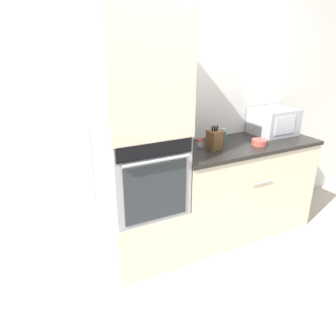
{
  "coord_description": "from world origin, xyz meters",
  "views": [
    {
      "loc": [
        -1.25,
        -2.0,
        1.86
      ],
      "look_at": [
        -0.12,
        0.21,
        0.86
      ],
      "focal_mm": 35.0,
      "sensor_mm": 36.0,
      "label": 1
    }
  ],
  "objects": [
    {
      "name": "ground_plane",
      "position": [
        0.0,
        0.0,
        0.0
      ],
      "size": [
        12.0,
        12.0,
        0.0
      ],
      "primitive_type": "plane",
      "color": "beige"
    },
    {
      "name": "wall_back",
      "position": [
        0.0,
        0.63,
        1.25
      ],
      "size": [
        8.0,
        0.05,
        2.5
      ],
      "color": "silver",
      "rests_on": "ground_plane"
    },
    {
      "name": "oven_cabinet_base",
      "position": [
        -0.32,
        0.3,
        0.26
      ],
      "size": [
        0.64,
        0.6,
        0.51
      ],
      "color": "beige",
      "rests_on": "ground_plane"
    },
    {
      "name": "wall_oven",
      "position": [
        -0.32,
        0.3,
        0.84
      ],
      "size": [
        0.62,
        0.64,
        0.66
      ],
      "color": "#9EA0A5",
      "rests_on": "oven_cabinet_base"
    },
    {
      "name": "oven_cabinet_upper",
      "position": [
        -0.32,
        0.3,
        1.61
      ],
      "size": [
        0.64,
        0.6,
        0.89
      ],
      "color": "beige",
      "rests_on": "wall_oven"
    },
    {
      "name": "counter_unit",
      "position": [
        0.72,
        0.3,
        0.47
      ],
      "size": [
        1.46,
        0.63,
        0.93
      ],
      "color": "beige",
      "rests_on": "ground_plane"
    },
    {
      "name": "microwave",
      "position": [
        1.2,
        0.41,
        1.06
      ],
      "size": [
        0.41,
        0.36,
        0.26
      ],
      "color": "#B2B5BA",
      "rests_on": "counter_unit"
    },
    {
      "name": "knife_block",
      "position": [
        0.38,
        0.28,
        1.02
      ],
      "size": [
        0.1,
        0.13,
        0.21
      ],
      "color": "brown",
      "rests_on": "counter_unit"
    },
    {
      "name": "bowl",
      "position": [
        0.82,
        0.18,
        0.96
      ],
      "size": [
        0.15,
        0.15,
        0.05
      ],
      "color": "#B24C42",
      "rests_on": "counter_unit"
    },
    {
      "name": "condiment_jar_near",
      "position": [
        0.12,
        0.47,
        0.99
      ],
      "size": [
        0.05,
        0.05,
        0.11
      ],
      "color": "brown",
      "rests_on": "counter_unit"
    },
    {
      "name": "condiment_jar_mid",
      "position": [
        0.6,
        0.45,
        0.99
      ],
      "size": [
        0.06,
        0.06,
        0.12
      ],
      "color": "#427047",
      "rests_on": "counter_unit"
    },
    {
      "name": "condiment_jar_far",
      "position": [
        0.3,
        0.38,
        0.97
      ],
      "size": [
        0.06,
        0.06,
        0.07
      ],
      "color": "silver",
      "rests_on": "counter_unit"
    }
  ]
}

